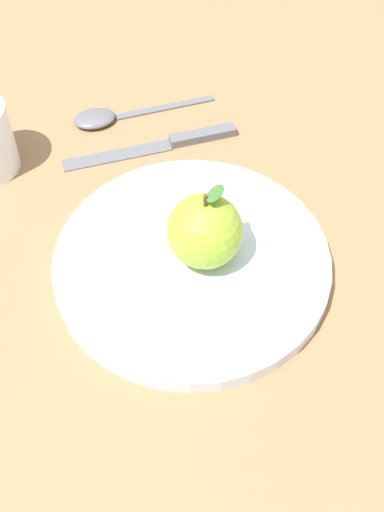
% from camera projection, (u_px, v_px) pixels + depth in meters
% --- Properties ---
extents(ground_plane, '(2.40, 2.40, 0.00)m').
position_uv_depth(ground_plane, '(167.00, 249.00, 0.67)').
color(ground_plane, olive).
extents(dinner_plate, '(0.26, 0.26, 0.02)m').
position_uv_depth(dinner_plate, '(192.00, 263.00, 0.65)').
color(dinner_plate, silver).
rests_on(dinner_plate, ground_plane).
extents(apple, '(0.07, 0.07, 0.08)m').
position_uv_depth(apple, '(205.00, 231.00, 0.61)').
color(apple, '#8CB22D').
rests_on(apple, dinner_plate).
extents(knife, '(0.19, 0.07, 0.01)m').
position_uv_depth(knife, '(167.00, 144.00, 0.76)').
color(knife, '#59595E').
rests_on(knife, ground_plane).
extents(spoon, '(0.17, 0.07, 0.01)m').
position_uv_depth(spoon, '(110.00, 116.00, 0.78)').
color(spoon, '#59595E').
rests_on(spoon, ground_plane).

